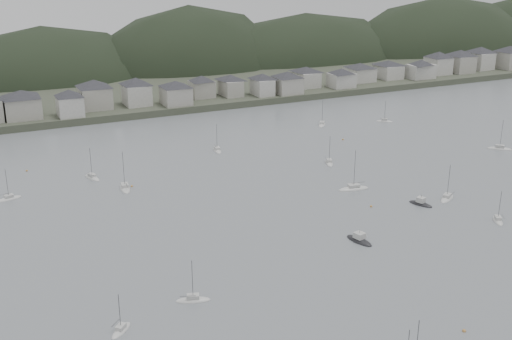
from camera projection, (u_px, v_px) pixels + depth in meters
ground at (423, 314)px, 121.00m from camera, size 900.00×900.00×0.00m
far_shore_land at (97, 68)px, 372.32m from camera, size 900.00×250.00×3.00m
forested_ridge at (117, 96)px, 356.61m from camera, size 851.55×103.94×102.57m
waterfront_town at (254, 82)px, 295.17m from camera, size 451.48×28.46×12.92m
moored_fleet at (278, 214)px, 167.22m from camera, size 226.96×170.79×12.93m
motor_launch_near at (421, 204)px, 173.61m from camera, size 4.93×7.40×3.68m
motor_launch_far at (359, 240)px, 151.55m from camera, size 4.41×8.31×3.89m
mooring_buoys at (335, 197)px, 178.48m from camera, size 162.73×140.20×0.70m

